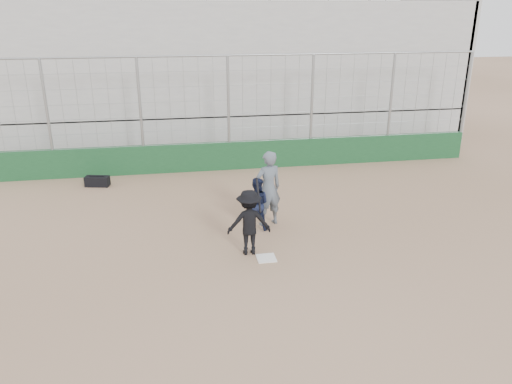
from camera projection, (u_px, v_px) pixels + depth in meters
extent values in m
plane|color=brown|center=(266.00, 259.00, 11.66)|extent=(90.00, 90.00, 0.00)
cube|color=white|center=(266.00, 258.00, 11.65)|extent=(0.44, 0.44, 0.02)
cube|color=#133C1E|center=(229.00, 156.00, 17.95)|extent=(18.00, 0.25, 1.00)
cylinder|color=gray|center=(229.00, 114.00, 17.42)|extent=(0.10, 0.10, 4.00)
cylinder|color=gray|center=(465.00, 106.00, 18.87)|extent=(0.10, 0.10, 4.00)
cylinder|color=gray|center=(227.00, 55.00, 16.73)|extent=(18.00, 0.07, 0.07)
cube|color=#9B9B9B|center=(216.00, 119.00, 22.41)|extent=(20.00, 6.70, 1.60)
cube|color=#9B9B9B|center=(214.00, 52.00, 21.40)|extent=(20.00, 6.70, 4.20)
cube|color=#9B9B9B|center=(428.00, 67.00, 23.29)|extent=(0.25, 6.70, 6.10)
imported|color=black|center=(249.00, 222.00, 11.66)|extent=(1.05, 0.63, 1.59)
cylinder|color=black|center=(258.00, 195.00, 11.62)|extent=(0.07, 0.57, 0.71)
imported|color=black|center=(256.00, 213.00, 13.04)|extent=(0.83, 0.73, 0.94)
sphere|color=maroon|center=(256.00, 199.00, 12.91)|extent=(0.28, 0.28, 0.28)
imported|color=#4F5A65|center=(268.00, 192.00, 13.19)|extent=(0.86, 0.69, 1.84)
cube|color=black|center=(97.00, 181.00, 16.33)|extent=(0.82, 0.49, 0.33)
cylinder|color=black|center=(97.00, 176.00, 16.26)|extent=(0.50, 0.15, 0.04)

